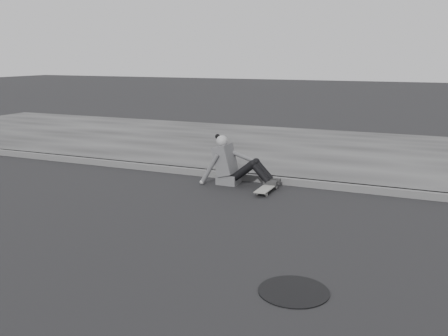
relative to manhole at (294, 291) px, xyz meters
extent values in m
plane|color=black|center=(-1.25, 1.35, -0.01)|extent=(80.00, 80.00, 0.00)
cube|color=#545454|center=(-1.25, 3.93, 0.05)|extent=(24.00, 0.16, 0.12)
cube|color=#3C3C3C|center=(-1.25, 6.95, 0.05)|extent=(24.00, 6.00, 0.12)
cylinder|color=black|center=(0.00, 0.00, 0.00)|extent=(0.69, 0.69, 0.01)
cylinder|color=gray|center=(-1.46, 3.05, 0.02)|extent=(0.03, 0.05, 0.05)
cylinder|color=gray|center=(-1.31, 3.05, 0.02)|extent=(0.03, 0.05, 0.05)
cylinder|color=gray|center=(-1.46, 3.57, 0.02)|extent=(0.03, 0.05, 0.05)
cylinder|color=gray|center=(-1.31, 3.57, 0.02)|extent=(0.03, 0.05, 0.05)
cube|color=#2C2C2E|center=(-1.38, 3.05, 0.05)|extent=(0.16, 0.04, 0.03)
cube|color=#2C2C2E|center=(-1.38, 3.57, 0.05)|extent=(0.16, 0.04, 0.03)
cube|color=gray|center=(-1.38, 3.31, 0.07)|extent=(0.20, 0.78, 0.02)
cube|color=#515153|center=(-2.18, 3.56, 0.08)|extent=(0.36, 0.34, 0.18)
cube|color=#515153|center=(-2.25, 3.56, 0.42)|extent=(0.37, 0.40, 0.57)
cube|color=#515153|center=(-2.38, 3.56, 0.54)|extent=(0.14, 0.30, 0.20)
cylinder|color=#979797|center=(-2.30, 3.56, 0.66)|extent=(0.09, 0.09, 0.08)
sphere|color=#979797|center=(-2.31, 3.56, 0.75)|extent=(0.20, 0.20, 0.20)
sphere|color=black|center=(-2.40, 3.58, 0.82)|extent=(0.09, 0.09, 0.09)
cylinder|color=black|center=(-1.87, 3.47, 0.28)|extent=(0.43, 0.13, 0.39)
cylinder|color=black|center=(-1.87, 3.65, 0.28)|extent=(0.43, 0.13, 0.39)
cylinder|color=black|center=(-1.57, 3.47, 0.27)|extent=(0.35, 0.11, 0.36)
cylinder|color=black|center=(-1.57, 3.65, 0.27)|extent=(0.35, 0.11, 0.36)
sphere|color=black|center=(-1.70, 3.47, 0.41)|extent=(0.13, 0.13, 0.13)
sphere|color=black|center=(-1.70, 3.65, 0.41)|extent=(0.13, 0.13, 0.13)
cube|color=#2A2A2A|center=(-1.38, 3.47, 0.12)|extent=(0.24, 0.08, 0.07)
cube|color=#2A2A2A|center=(-1.38, 3.65, 0.12)|extent=(0.24, 0.08, 0.07)
cylinder|color=#515153|center=(-2.45, 3.35, 0.28)|extent=(0.38, 0.08, 0.58)
sphere|color=#979797|center=(-2.60, 3.34, 0.03)|extent=(0.08, 0.08, 0.08)
cylinder|color=#515153|center=(-2.01, 3.72, 0.48)|extent=(0.48, 0.08, 0.21)
camera|label=1|loc=(1.14, -4.32, 2.22)|focal=40.00mm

